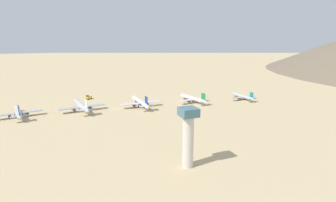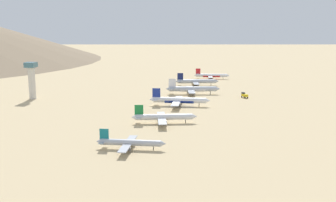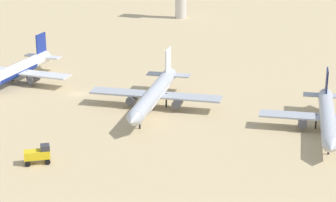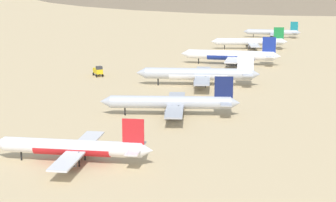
# 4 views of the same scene
# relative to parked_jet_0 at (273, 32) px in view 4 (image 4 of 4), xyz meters

# --- Properties ---
(ground_plane) EXTENTS (1800.00, 1800.00, 0.00)m
(ground_plane) POSITION_rel_parked_jet_0_xyz_m (12.31, 113.32, -2.97)
(ground_plane) COLOR tan
(parked_jet_0) EXTENTS (30.58, 24.79, 8.83)m
(parked_jet_0) POSITION_rel_parked_jet_0_xyz_m (0.00, 0.00, 0.00)
(parked_jet_0) COLOR #B2B7C1
(parked_jet_0) RESTS_ON ground
(parked_jet_1) EXTENTS (35.73, 29.27, 10.36)m
(parked_jet_1) POSITION_rel_parked_jet_0_xyz_m (7.57, 46.50, 0.51)
(parked_jet_1) COLOR silver
(parked_jet_1) RESTS_ON ground
(parked_jet_2) EXTENTS (40.02, 32.45, 11.56)m
(parked_jet_2) POSITION_rel_parked_jet_0_xyz_m (10.75, 92.78, 0.87)
(parked_jet_2) COLOR white
(parked_jet_2) RESTS_ON ground
(parked_jet_3) EXTENTS (41.59, 33.97, 12.01)m
(parked_jet_3) POSITION_rel_parked_jet_0_xyz_m (16.08, 137.73, 1.02)
(parked_jet_3) COLOR #B2B7C1
(parked_jet_3) RESTS_ON ground
(parked_jet_4) EXTENTS (38.09, 31.16, 11.02)m
(parked_jet_4) POSITION_rel_parked_jet_0_xyz_m (16.19, 180.40, 0.74)
(parked_jet_4) COLOR #B2B7C1
(parked_jet_4) RESTS_ON ground
(parked_jet_5) EXTENTS (34.76, 28.25, 10.02)m
(parked_jet_5) POSITION_rel_parked_jet_0_xyz_m (27.66, 224.51, 0.36)
(parked_jet_5) COLOR white
(parked_jet_5) RESTS_ON ground
(service_truck) EXTENTS (5.09, 5.65, 3.90)m
(service_truck) POSITION_rel_parked_jet_0_xyz_m (54.84, 128.38, -0.90)
(service_truck) COLOR yellow
(service_truck) RESTS_ON ground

